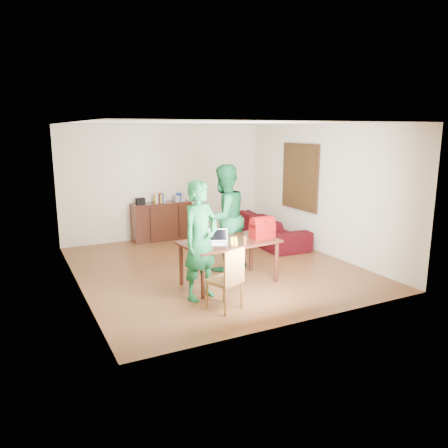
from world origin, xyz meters
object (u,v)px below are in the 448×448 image
table (229,246)px  bottle (245,240)px  red_bag (262,230)px  sofa (270,229)px  person_far (224,218)px  person_near (201,240)px  chair (225,292)px  laptop (219,241)px

table → bottle: size_ratio=9.66×
red_bag → table: bearing=169.2°
bottle → sofa: (2.02, 2.39, -0.51)m
table → red_bag: red_bag is taller
table → person_far: person_far is taller
person_near → bottle: size_ratio=10.60×
bottle → sofa: 3.18m
person_near → chair: bearing=-98.9°
person_far → bottle: 1.15m
person_far → laptop: bearing=42.6°
person_far → red_bag: 0.91m
table → laptop: laptop is taller
sofa → person_near: bearing=134.8°
table → bottle: bearing=-81.7°
person_near → sofa: bearing=18.9°
person_near → sofa: 3.75m
bottle → red_bag: red_bag is taller
person_near → person_far: size_ratio=0.94×
bottle → red_bag: bearing=28.9°
chair → table: bearing=37.6°
red_bag → sofa: red_bag is taller
laptop → red_bag: bearing=23.3°
red_bag → person_far: bearing=108.3°
chair → bottle: (0.65, 0.59, 0.57)m
chair → person_near: (-0.13, 0.58, 0.65)m
person_near → sofa: (2.81, 2.41, -0.60)m
person_far → laptop: (-0.52, -0.85, -0.19)m
person_near → red_bag: bearing=-9.0°
person_near → laptop: size_ratio=4.97×
laptop → bottle: 0.44m
chair → sofa: size_ratio=0.42×
chair → laptop: bearing=48.1°
person_far → table: bearing=54.2°
person_near → red_bag: 1.32m
chair → laptop: size_ratio=2.52×
person_far → sofa: person_far is taller
laptop → sofa: bearing=65.1°
laptop → person_far: bearing=81.5°
chair → red_bag: size_ratio=2.33×
table → person_far: size_ratio=0.86×
chair → person_far: person_far is taller
table → red_bag: 0.65m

